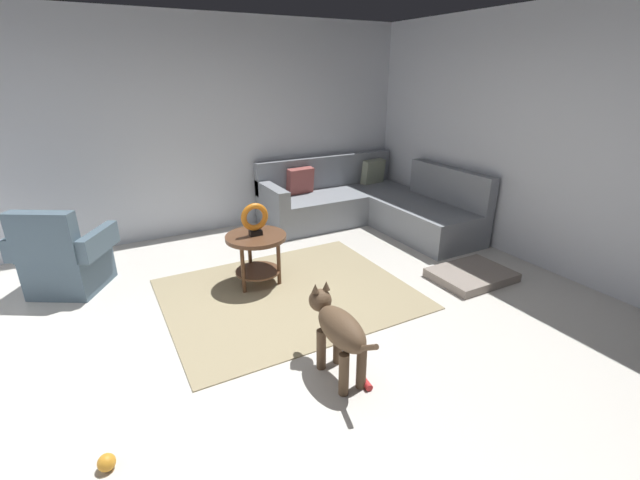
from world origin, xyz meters
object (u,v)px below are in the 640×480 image
(dog_toy_ball, at_px, (107,463))
(dog, at_px, (338,329))
(armchair, at_px, (65,260))
(torus_sculpture, at_px, (255,219))
(dog_bed_mat, at_px, (471,275))
(dog_toy_rope, at_px, (365,382))
(side_table, at_px, (256,247))
(sectional_couch, at_px, (367,205))

(dog_toy_ball, bearing_deg, dog, 3.18)
(armchair, bearing_deg, torus_sculpture, 6.03)
(armchair, height_order, dog, armchair)
(armchair, height_order, dog_bed_mat, armchair)
(dog_bed_mat, xyz_separation_m, dog_toy_ball, (-3.53, -0.71, 0.00))
(torus_sculpture, bearing_deg, dog_toy_rope, -86.77)
(side_table, xyz_separation_m, dog_toy_rope, (0.10, -1.78, -0.39))
(side_table, height_order, dog, dog)
(dog, distance_m, dog_toy_rope, 0.42)
(sectional_couch, height_order, dog_toy_ball, sectional_couch)
(side_table, xyz_separation_m, dog_bed_mat, (2.01, -0.96, -0.37))
(torus_sculpture, distance_m, dog_toy_rope, 1.91)
(torus_sculpture, relative_size, dog_toy_ball, 3.38)
(side_table, distance_m, dog_toy_ball, 2.29)
(armchair, xyz_separation_m, torus_sculpture, (1.69, -0.78, 0.39))
(armchair, xyz_separation_m, dog_bed_mat, (3.70, -1.74, -0.28))
(armchair, height_order, side_table, armchair)
(torus_sculpture, relative_size, dog_bed_mat, 0.41)
(dog_toy_ball, relative_size, dog_toy_rope, 0.67)
(dog_bed_mat, distance_m, dog_toy_rope, 2.08)
(armchair, height_order, dog_toy_rope, armchair)
(armchair, bearing_deg, dog_toy_rope, -24.25)
(sectional_couch, xyz_separation_m, torus_sculpture, (-2.01, -0.98, 0.42))
(armchair, distance_m, dog_toy_rope, 3.14)
(side_table, xyz_separation_m, torus_sculpture, (0.00, 0.00, 0.29))
(sectional_couch, bearing_deg, armchair, -176.90)
(dog_toy_rope, bearing_deg, side_table, 93.23)
(armchair, bearing_deg, dog, -23.72)
(dog, bearing_deg, side_table, 89.80)
(torus_sculpture, distance_m, dog_toy_ball, 2.36)
(torus_sculpture, bearing_deg, sectional_couch, 25.97)
(armchair, bearing_deg, dog_bed_mat, 5.63)
(dog_bed_mat, height_order, dog_toy_ball, dog_toy_ball)
(torus_sculpture, height_order, dog_toy_rope, torus_sculpture)
(armchair, distance_m, side_table, 1.86)
(side_table, distance_m, dog_bed_mat, 2.26)
(torus_sculpture, xyz_separation_m, dog_toy_rope, (0.10, -1.78, -0.69))
(dog_toy_ball, bearing_deg, side_table, 47.65)
(armchair, distance_m, dog_toy_ball, 2.47)
(dog, height_order, dog_toy_rope, dog)
(side_table, relative_size, dog, 0.71)
(dog_toy_ball, distance_m, dog_toy_rope, 1.63)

